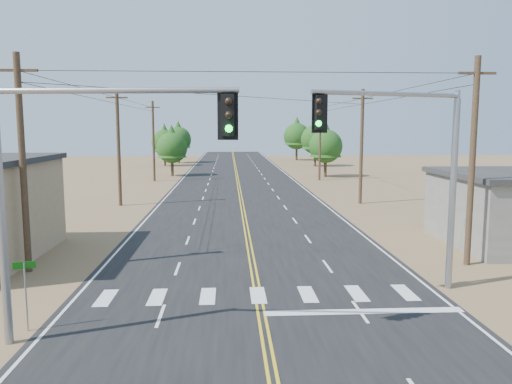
{
  "coord_description": "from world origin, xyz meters",
  "views": [
    {
      "loc": [
        -1.14,
        -11.2,
        6.65
      ],
      "look_at": [
        0.21,
        13.31,
        3.5
      ],
      "focal_mm": 35.0,
      "sensor_mm": 36.0,
      "label": 1
    }
  ],
  "objects": [
    {
      "name": "signal_mast_right",
      "position": [
        6.2,
        7.95,
        5.5
      ],
      "size": [
        6.35,
        2.24,
        8.15
      ],
      "rotation": [
        0.0,
        0.0,
        0.3
      ],
      "color": "gray",
      "rests_on": "ground"
    },
    {
      "name": "road",
      "position": [
        0.0,
        30.0,
        0.01
      ],
      "size": [
        15.0,
        200.0,
        0.02
      ],
      "primitive_type": "cube",
      "color": "black",
      "rests_on": "ground"
    },
    {
      "name": "tree_left_far",
      "position": [
        -10.71,
        85.29,
        4.97
      ],
      "size": [
        4.88,
        4.88,
        8.13
      ],
      "color": "#3F2D1E",
      "rests_on": "ground"
    },
    {
      "name": "tree_right_near",
      "position": [
        12.09,
        56.27,
        4.65
      ],
      "size": [
        4.57,
        4.57,
        7.61
      ],
      "color": "#3F2D1E",
      "rests_on": "ground"
    },
    {
      "name": "utility_pole_right_near",
      "position": [
        10.5,
        12.0,
        5.12
      ],
      "size": [
        1.8,
        0.3,
        10.0
      ],
      "color": "#4C3826",
      "rests_on": "ground"
    },
    {
      "name": "utility_pole_left_far",
      "position": [
        -10.5,
        52.0,
        5.12
      ],
      "size": [
        1.8,
        0.3,
        10.0
      ],
      "color": "#4C3826",
      "rests_on": "ground"
    },
    {
      "name": "tree_left_mid",
      "position": [
        -12.36,
        77.53,
        4.6
      ],
      "size": [
        4.51,
        4.51,
        7.52
      ],
      "color": "#3F2D1E",
      "rests_on": "ground"
    },
    {
      "name": "street_sign",
      "position": [
        -7.8,
        4.94,
        1.57
      ],
      "size": [
        0.68,
        0.21,
        2.34
      ],
      "rotation": [
        0.0,
        0.0,
        0.27
      ],
      "color": "gray",
      "rests_on": "ground"
    },
    {
      "name": "utility_pole_left_mid",
      "position": [
        -10.5,
        32.0,
        5.12
      ],
      "size": [
        1.8,
        0.3,
        10.0
      ],
      "color": "#4C3826",
      "rests_on": "ground"
    },
    {
      "name": "tree_right_mid",
      "position": [
        14.0,
        75.35,
        5.17
      ],
      "size": [
        5.08,
        5.08,
        8.46
      ],
      "color": "#3F2D1E",
      "rests_on": "ground"
    },
    {
      "name": "tree_right_far",
      "position": [
        12.99,
        91.92,
        5.54
      ],
      "size": [
        5.43,
        5.43,
        9.06
      ],
      "color": "#3F2D1E",
      "rests_on": "ground"
    },
    {
      "name": "utility_pole_left_near",
      "position": [
        -10.5,
        12.0,
        5.12
      ],
      "size": [
        1.8,
        0.3,
        10.0
      ],
      "color": "#4C3826",
      "rests_on": "ground"
    },
    {
      "name": "signal_mast_left",
      "position": [
        -5.86,
        3.76,
        5.43
      ],
      "size": [
        7.32,
        1.18,
        7.94
      ],
      "rotation": [
        0.0,
        0.0,
        -0.11
      ],
      "color": "gray",
      "rests_on": "ground"
    },
    {
      "name": "tree_left_near",
      "position": [
        -9.0,
        58.77,
        4.39
      ],
      "size": [
        4.3,
        4.3,
        7.17
      ],
      "color": "#3F2D1E",
      "rests_on": "ground"
    },
    {
      "name": "utility_pole_right_mid",
      "position": [
        10.5,
        32.0,
        5.12
      ],
      "size": [
        1.8,
        0.3,
        10.0
      ],
      "color": "#4C3826",
      "rests_on": "ground"
    },
    {
      "name": "utility_pole_right_far",
      "position": [
        10.5,
        52.0,
        5.12
      ],
      "size": [
        1.8,
        0.3,
        10.0
      ],
      "color": "#4C3826",
      "rests_on": "ground"
    }
  ]
}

